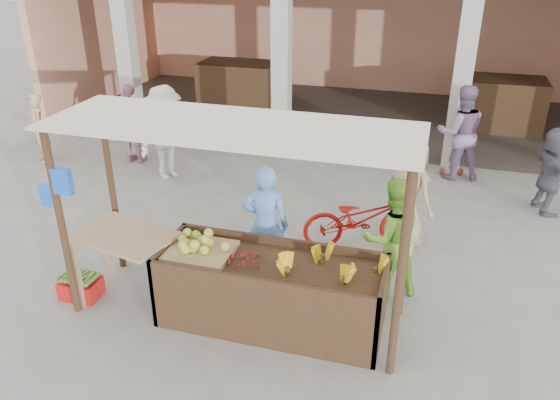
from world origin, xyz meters
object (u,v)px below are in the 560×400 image
(side_table, at_px, (127,245))
(vendor_green, at_px, (391,235))
(fruit_stall, at_px, (271,294))
(red_crate, at_px, (81,288))
(motorcycle, at_px, (362,217))
(vendor_blue, at_px, (266,221))

(side_table, bearing_deg, vendor_green, 32.23)
(fruit_stall, relative_size, red_crate, 5.47)
(red_crate, xyz_separation_m, vendor_green, (3.72, 1.20, 0.71))
(fruit_stall, height_order, side_table, side_table)
(fruit_stall, relative_size, motorcycle, 1.44)
(fruit_stall, bearing_deg, vendor_blue, 111.12)
(fruit_stall, distance_m, vendor_green, 1.67)
(fruit_stall, bearing_deg, side_table, -179.07)
(motorcycle, bearing_deg, side_table, 107.14)
(motorcycle, bearing_deg, red_crate, 102.84)
(vendor_green, bearing_deg, motorcycle, -92.86)
(vendor_blue, bearing_deg, fruit_stall, 103.56)
(red_crate, xyz_separation_m, motorcycle, (3.22, 2.27, 0.35))
(vendor_blue, bearing_deg, vendor_green, 178.29)
(red_crate, bearing_deg, fruit_stall, 1.91)
(red_crate, distance_m, vendor_green, 3.97)
(vendor_green, xyz_separation_m, motorcycle, (-0.50, 1.06, -0.37))
(side_table, distance_m, red_crate, 0.94)
(side_table, bearing_deg, motorcycle, 52.84)
(side_table, distance_m, vendor_blue, 1.73)
(side_table, relative_size, red_crate, 2.71)
(vendor_blue, height_order, vendor_green, vendor_blue)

